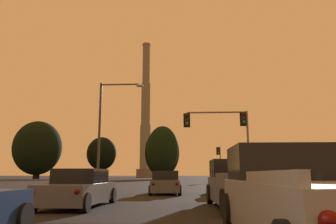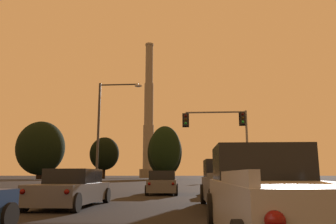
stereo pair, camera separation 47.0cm
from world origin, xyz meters
name	(u,v)px [view 2 (the right image)]	position (x,y,z in m)	size (l,w,h in m)	color
hatchback_center_lane_front	(163,183)	(-0.28, 19.11, 0.66)	(2.06, 4.17, 1.44)	#4C4F54
hatchback_right_lane_front	(224,184)	(3.49, 18.88, 0.66)	(2.06, 4.17, 1.44)	navy
pickup_truck_right_lane_second	(233,186)	(3.09, 10.69, 0.80)	(2.36, 5.57, 1.82)	#4C4F54
pickup_truck_right_lane_third	(278,199)	(3.05, 3.98, 0.80)	(2.24, 5.52, 1.82)	gray
sedan_left_lane_second	(72,189)	(-3.04, 10.80, 0.67)	(1.99, 4.71, 1.43)	#4C4F54
traffic_light_far_right	(221,159)	(6.18, 52.02, 3.71)	(0.78, 0.50, 5.65)	slate
traffic_light_overhead_right	(226,129)	(4.45, 26.09, 5.03)	(5.63, 0.50, 6.59)	slate
street_lamp	(105,122)	(-5.60, 24.65, 5.47)	(3.73, 0.36, 8.87)	#38383A
smokestack	(149,123)	(-14.80, 119.08, 20.32)	(6.32, 6.32, 51.83)	slate
treeline_right_mid	(41,148)	(-38.00, 81.07, 7.99)	(12.46, 11.21, 14.97)	black
treeline_center_left	(165,152)	(-5.65, 83.59, 6.89)	(8.98, 8.08, 13.25)	black
treeline_center_right	(43,152)	(-37.46, 81.51, 6.89)	(7.14, 6.43, 11.08)	black
treeline_left_mid	(165,149)	(-5.16, 78.62, 7.28)	(7.74, 6.96, 13.03)	black
treeline_far_right	(104,154)	(-23.49, 90.33, 7.02)	(8.35, 7.52, 11.69)	black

